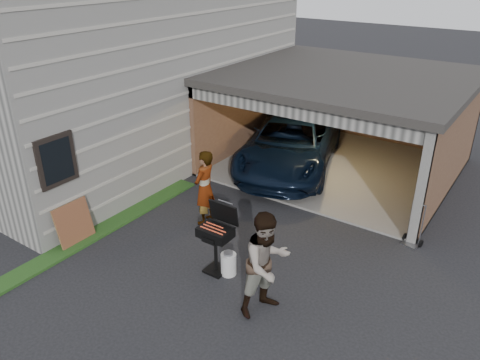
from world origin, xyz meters
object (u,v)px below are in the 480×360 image
object	(u,v)px
woman	(205,188)
man	(267,264)
hand_truck	(412,237)
bbq_grill	(216,234)
minivan	(290,145)
plywood_panel	(74,224)
propane_tank	(229,264)

from	to	relation	value
woman	man	world-z (taller)	man
woman	hand_truck	size ratio (longest dim) A/B	1.78
man	bbq_grill	bearing A→B (deg)	94.05
minivan	woman	bearing A→B (deg)	-108.45
man	plywood_panel	distance (m)	4.73
propane_tank	hand_truck	bearing A→B (deg)	49.37
plywood_panel	bbq_grill	bearing A→B (deg)	16.77
minivan	hand_truck	world-z (taller)	minivan
man	bbq_grill	xyz separation A→B (m)	(-1.43, 0.44, -0.13)
woman	man	size ratio (longest dim) A/B	0.93
bbq_grill	minivan	bearing A→B (deg)	103.64
minivan	hand_truck	distance (m)	4.85
woman	hand_truck	distance (m)	4.84
woman	plywood_panel	size ratio (longest dim) A/B	1.89
minivan	bbq_grill	xyz separation A→B (m)	(1.30, -5.36, 0.12)
man	propane_tank	size ratio (longest dim) A/B	4.21
woman	hand_truck	xyz separation A→B (m)	(4.42, 1.85, -0.73)
man	propane_tank	xyz separation A→B (m)	(-1.17, 0.47, -0.76)
minivan	propane_tank	distance (m)	5.58
man	bbq_grill	size ratio (longest dim) A/B	1.36
minivan	propane_tank	size ratio (longest dim) A/B	11.35
woman	propane_tank	xyz separation A→B (m)	(1.67, -1.36, -0.69)
bbq_grill	propane_tank	xyz separation A→B (m)	(0.27, 0.03, -0.63)
minivan	plywood_panel	distance (m)	6.63
minivan	plywood_panel	bearing A→B (deg)	-124.03
bbq_grill	propane_tank	distance (m)	0.69
woman	propane_tank	size ratio (longest dim) A/B	3.91
plywood_panel	hand_truck	bearing A→B (deg)	33.93
minivan	woman	xyz separation A→B (m)	(-0.10, -3.98, 0.18)
woman	plywood_panel	world-z (taller)	woman
plywood_panel	propane_tank	bearing A→B (deg)	15.98
minivan	hand_truck	xyz separation A→B (m)	(4.32, -2.13, -0.55)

